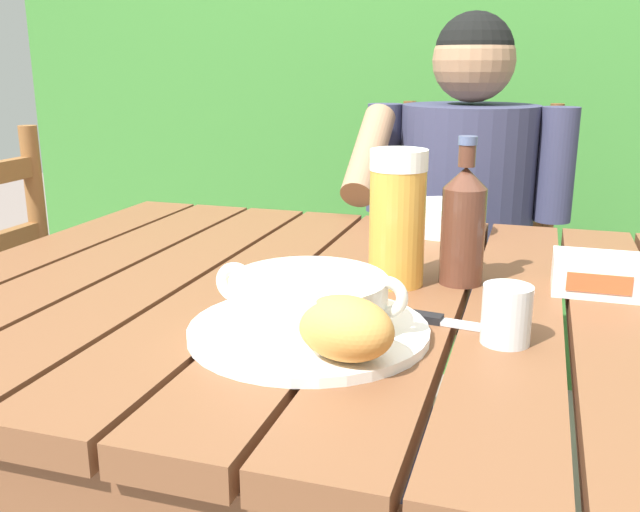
# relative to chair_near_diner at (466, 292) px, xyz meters

# --- Properties ---
(dining_table) EXTENTS (1.18, 0.96, 0.78)m
(dining_table) POSITION_rel_chair_near_diner_xyz_m (-0.12, -0.92, 0.19)
(dining_table) COLOR brown
(dining_table) RESTS_ON ground_plane
(hedge_backdrop) EXTENTS (3.27, 0.92, 2.35)m
(hedge_backdrop) POSITION_rel_chair_near_diner_xyz_m (-0.26, 0.83, 0.49)
(hedge_backdrop) COLOR #397930
(hedge_backdrop) RESTS_ON ground_plane
(chair_near_diner) EXTENTS (0.43, 0.41, 0.99)m
(chair_near_diner) POSITION_rel_chair_near_diner_xyz_m (0.00, 0.00, 0.00)
(chair_near_diner) COLOR brown
(chair_near_diner) RESTS_ON ground_plane
(person_eating) EXTENTS (0.48, 0.47, 1.20)m
(person_eating) POSITION_rel_chair_near_diner_xyz_m (-0.00, -0.20, 0.23)
(person_eating) COLOR #353753
(person_eating) RESTS_ON ground_plane
(serving_plate) EXTENTS (0.29, 0.29, 0.01)m
(serving_plate) POSITION_rel_chair_near_diner_xyz_m (-0.08, -1.11, 0.30)
(serving_plate) COLOR white
(serving_plate) RESTS_ON dining_table
(soup_bowl) EXTENTS (0.24, 0.19, 0.07)m
(soup_bowl) POSITION_rel_chair_near_diner_xyz_m (-0.08, -1.11, 0.34)
(soup_bowl) COLOR white
(soup_bowl) RESTS_ON serving_plate
(bread_roll) EXTENTS (0.13, 0.11, 0.07)m
(bread_roll) POSITION_rel_chair_near_diner_xyz_m (-0.02, -1.19, 0.34)
(bread_roll) COLOR #CF8C42
(bread_roll) RESTS_ON serving_plate
(beer_glass) EXTENTS (0.08, 0.08, 0.20)m
(beer_glass) POSITION_rel_chair_near_diner_xyz_m (-0.03, -0.88, 0.39)
(beer_glass) COLOR gold
(beer_glass) RESTS_ON dining_table
(beer_bottle) EXTENTS (0.06, 0.06, 0.21)m
(beer_bottle) POSITION_rel_chair_near_diner_xyz_m (0.06, -0.85, 0.38)
(beer_bottle) COLOR #552F21
(beer_bottle) RESTS_ON dining_table
(water_glass_small) EXTENTS (0.06, 0.06, 0.07)m
(water_glass_small) POSITION_rel_chair_near_diner_xyz_m (0.14, -1.07, 0.33)
(water_glass_small) COLOR silver
(water_glass_small) RESTS_ON dining_table
(butter_tub) EXTENTS (0.12, 0.09, 0.05)m
(butter_tub) POSITION_rel_chair_near_diner_xyz_m (0.25, -0.84, 0.32)
(butter_tub) COLOR white
(butter_tub) RESTS_ON dining_table
(table_knife) EXTENTS (0.15, 0.04, 0.01)m
(table_knife) POSITION_rel_chair_near_diner_xyz_m (0.06, -1.03, 0.30)
(table_knife) COLOR silver
(table_knife) RESTS_ON dining_table
(diner_bowl) EXTENTS (0.15, 0.15, 0.06)m
(diner_bowl) POSITION_rel_chair_near_diner_xyz_m (0.00, -0.54, 0.32)
(diner_bowl) COLOR white
(diner_bowl) RESTS_ON dining_table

